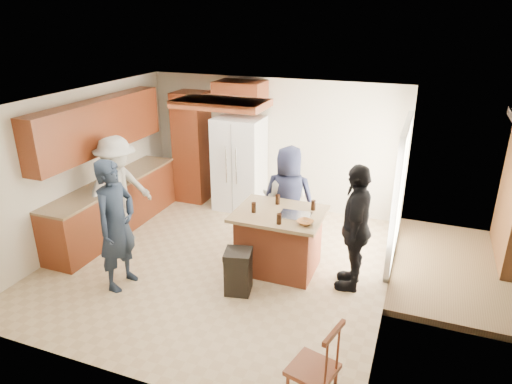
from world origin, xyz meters
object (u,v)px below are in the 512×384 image
at_px(kitchen_island, 279,240).
at_px(trash_bin, 238,271).
at_px(person_front_left, 116,225).
at_px(spindle_chair, 315,370).
at_px(person_side_right, 356,228).
at_px(person_behind_left, 285,199).
at_px(person_behind_right, 288,198).
at_px(person_counter, 118,191).
at_px(refrigerator, 239,164).

bearing_deg(kitchen_island, trash_bin, -112.39).
relative_size(person_front_left, spindle_chair, 1.87).
bearing_deg(person_side_right, kitchen_island, -96.10).
xyz_separation_m(trash_bin, spindle_chair, (1.46, -1.57, 0.13)).
bearing_deg(kitchen_island, person_behind_left, 101.37).
bearing_deg(person_front_left, spindle_chair, -106.79).
bearing_deg(person_side_right, spindle_chair, -2.10).
bearing_deg(person_front_left, person_behind_left, -37.57).
relative_size(person_front_left, kitchen_island, 1.45).
bearing_deg(person_behind_left, person_side_right, 140.97).
bearing_deg(person_behind_right, person_counter, 10.12).
xyz_separation_m(person_side_right, kitchen_island, (-1.11, 0.06, -0.43)).
distance_m(person_behind_right, refrigerator, 1.82).
height_order(kitchen_island, spindle_chair, spindle_chair).
bearing_deg(refrigerator, person_behind_left, -41.36).
relative_size(person_behind_right, kitchen_island, 1.33).
xyz_separation_m(person_front_left, refrigerator, (0.49, 3.13, -0.03)).
bearing_deg(person_behind_right, kitchen_island, 89.84).
distance_m(refrigerator, kitchen_island, 2.45).
xyz_separation_m(person_front_left, person_side_right, (3.05, 1.13, -0.03)).
distance_m(person_behind_left, kitchen_island, 0.89).
bearing_deg(person_behind_left, kitchen_island, 96.88).
height_order(person_front_left, person_behind_left, person_front_left).
xyz_separation_m(person_front_left, trash_bin, (1.61, 0.41, -0.61)).
height_order(person_counter, kitchen_island, person_counter).
xyz_separation_m(person_behind_left, kitchen_island, (0.16, -0.81, -0.32)).
relative_size(person_counter, kitchen_island, 1.42).
distance_m(person_side_right, kitchen_island, 1.19).
xyz_separation_m(person_front_left, person_behind_right, (1.85, 1.93, -0.08)).
height_order(person_behind_right, refrigerator, refrigerator).
distance_m(refrigerator, spindle_chair, 5.03).
height_order(person_counter, refrigerator, person_counter).
height_order(person_behind_right, spindle_chair, person_behind_right).
bearing_deg(trash_bin, person_behind_right, 81.08).
distance_m(person_front_left, person_behind_right, 2.67).
relative_size(kitchen_island, spindle_chair, 1.29).
distance_m(person_behind_left, trash_bin, 1.67).
bearing_deg(person_behind_right, trash_bin, 74.22).
height_order(person_side_right, kitchen_island, person_side_right).
xyz_separation_m(person_front_left, person_behind_left, (1.77, 2.01, -0.14)).
relative_size(person_behind_right, person_side_right, 0.94).
relative_size(person_front_left, person_behind_right, 1.09).
bearing_deg(person_front_left, kitchen_island, -54.41).
xyz_separation_m(person_counter, refrigerator, (1.29, 2.02, -0.01)).
bearing_deg(trash_bin, person_behind_left, 84.28).
relative_size(refrigerator, trash_bin, 2.86).
height_order(person_behind_left, person_counter, person_counter).
relative_size(person_side_right, refrigerator, 1.01).
xyz_separation_m(refrigerator, spindle_chair, (2.58, -4.29, -0.45)).
relative_size(person_counter, trash_bin, 2.88).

